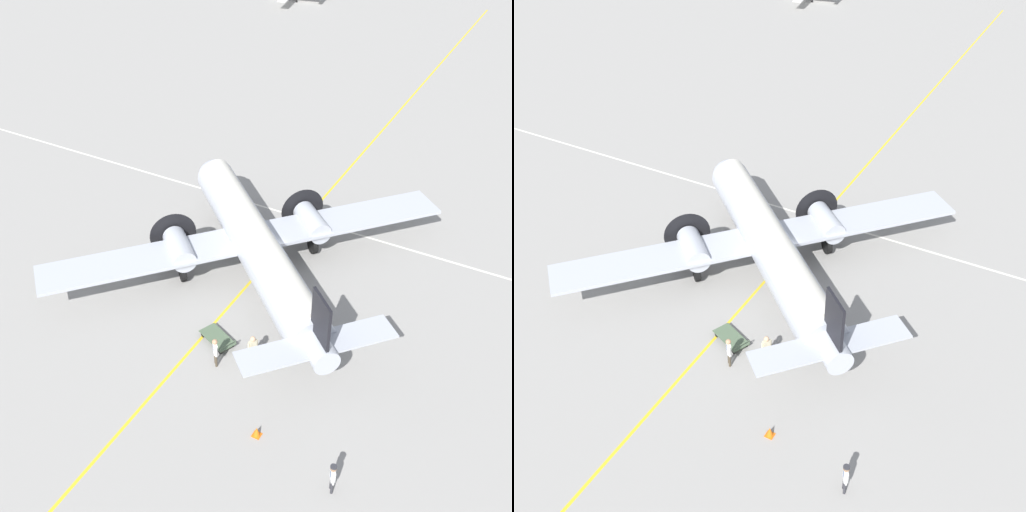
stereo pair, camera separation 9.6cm
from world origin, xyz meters
TOP-DOWN VIEW (x-y plane):
  - ground_plane at (0.00, 0.00)m, footprint 300.00×300.00m
  - apron_line_eastwest at (0.00, 0.08)m, footprint 120.00×0.16m
  - apron_line_northsouth at (6.92, 0.00)m, footprint 0.16×120.00m
  - airliner_main at (0.25, 0.28)m, footprint 19.65×19.37m
  - crew_foreground at (-10.73, -9.37)m, footprint 0.49×0.38m
  - passenger_boarding at (-7.01, -1.56)m, footprint 0.45×0.43m
  - ramp_agent at (-5.94, -3.07)m, footprint 0.51×0.36m
  - suitcase_near_door at (-5.68, -3.00)m, footprint 0.46×0.15m
  - baggage_cart at (-5.61, -0.81)m, footprint 1.70×2.22m
  - traffic_cone at (-9.79, -5.38)m, footprint 0.39×0.39m

SIDE VIEW (x-z plane):
  - ground_plane at x=0.00m, z-range 0.00..0.00m
  - apron_line_eastwest at x=0.00m, z-range 0.00..0.01m
  - apron_line_northsouth at x=6.92m, z-range 0.00..0.01m
  - suitcase_near_door at x=-5.68m, z-range -0.02..0.49m
  - traffic_cone at x=-9.79m, z-range -0.02..0.50m
  - baggage_cart at x=-5.61m, z-range -0.01..0.55m
  - crew_foreground at x=-10.73m, z-range 0.21..1.86m
  - ramp_agent at x=-5.94m, z-range 0.19..1.88m
  - passenger_boarding at x=-7.01m, z-range 0.19..1.90m
  - airliner_main at x=0.25m, z-range -0.31..5.16m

